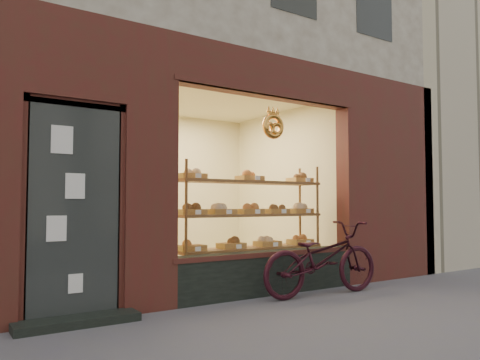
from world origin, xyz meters
TOP-DOWN VIEW (x-y plane):
  - ground at (0.00, 0.00)m, footprint 90.00×90.00m
  - neighbor_right at (9.60, 5.50)m, footprint 12.00×7.00m
  - display_shelf at (0.45, 2.55)m, footprint 2.20×0.45m
  - bicycle at (0.96, 1.68)m, footprint 1.80×0.72m

SIDE VIEW (x-z plane):
  - ground at x=0.00m, z-range 0.00..0.00m
  - bicycle at x=0.96m, z-range 0.00..0.93m
  - display_shelf at x=0.45m, z-range 0.00..1.70m
  - neighbor_right at x=9.60m, z-range 0.00..9.00m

